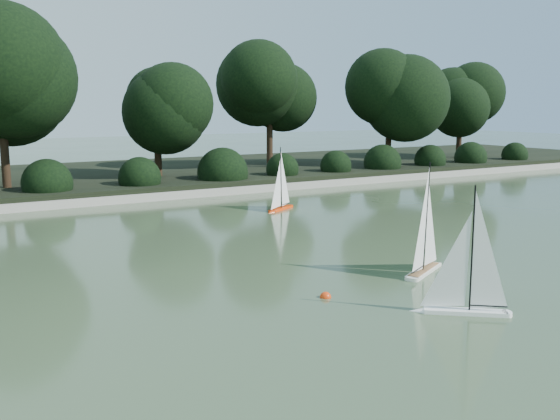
% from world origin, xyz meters
% --- Properties ---
extents(ground, '(80.00, 80.00, 0.00)m').
position_xyz_m(ground, '(0.00, 0.00, 0.00)').
color(ground, '#344429').
rests_on(ground, ground).
extents(pond_coping, '(40.00, 0.35, 0.18)m').
position_xyz_m(pond_coping, '(0.00, 9.00, 0.09)').
color(pond_coping, gray).
rests_on(pond_coping, ground).
extents(far_bank, '(40.00, 8.00, 0.30)m').
position_xyz_m(far_bank, '(0.00, 13.00, 0.15)').
color(far_bank, black).
rests_on(far_bank, ground).
extents(tree_line, '(26.31, 3.93, 4.39)m').
position_xyz_m(tree_line, '(1.23, 11.44, 2.64)').
color(tree_line, black).
rests_on(tree_line, ground).
extents(shrub_hedge, '(29.10, 1.10, 1.10)m').
position_xyz_m(shrub_hedge, '(0.00, 9.90, 0.45)').
color(shrub_hedge, black).
rests_on(shrub_hedge, ground).
extents(sailboat_white_a, '(0.94, 0.81, 1.51)m').
position_xyz_m(sailboat_white_a, '(0.04, -0.62, 0.24)').
color(sailboat_white_a, white).
rests_on(sailboat_white_a, ground).
extents(sailboat_white_b, '(1.12, 0.68, 1.61)m').
position_xyz_m(sailboat_white_b, '(1.00, 0.86, 0.25)').
color(sailboat_white_b, white).
rests_on(sailboat_white_b, ground).
extents(sailboat_orange, '(0.97, 0.68, 1.45)m').
position_xyz_m(sailboat_orange, '(1.86, 6.24, 0.23)').
color(sailboat_orange, '#FD3A07').
rests_on(sailboat_orange, ground).
extents(race_buoy, '(0.14, 0.14, 0.14)m').
position_xyz_m(race_buoy, '(-0.87, 0.59, 0.00)').
color(race_buoy, red).
rests_on(race_buoy, ground).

